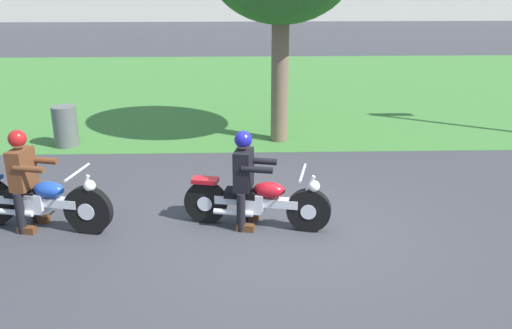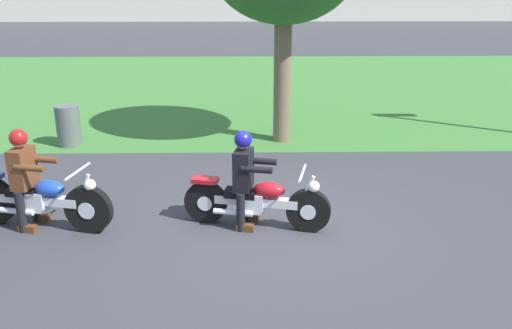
# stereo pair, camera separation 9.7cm
# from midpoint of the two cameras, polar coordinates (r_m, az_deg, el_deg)

# --- Properties ---
(ground) EXTENTS (120.00, 120.00, 0.00)m
(ground) POSITION_cam_midpoint_polar(r_m,az_deg,el_deg) (7.75, 3.28, -6.89)
(ground) COLOR #38383D
(grass_verge) EXTENTS (60.00, 12.00, 0.01)m
(grass_verge) POSITION_cam_midpoint_polar(r_m,az_deg,el_deg) (16.70, 0.96, 7.83)
(grass_verge) COLOR #3D7533
(grass_verge) RESTS_ON ground
(motorcycle_lead) EXTENTS (2.04, 0.76, 0.86)m
(motorcycle_lead) POSITION_cam_midpoint_polar(r_m,az_deg,el_deg) (7.73, 0.43, -3.80)
(motorcycle_lead) COLOR black
(motorcycle_lead) RESTS_ON ground
(rider_lead) EXTENTS (0.61, 0.54, 1.38)m
(rider_lead) POSITION_cam_midpoint_polar(r_m,az_deg,el_deg) (7.61, -0.80, -0.74)
(rider_lead) COLOR black
(rider_lead) RESTS_ON ground
(motorcycle_follow) EXTENTS (2.11, 0.76, 0.90)m
(motorcycle_follow) POSITION_cam_midpoint_polar(r_m,az_deg,el_deg) (8.24, -20.96, -3.45)
(motorcycle_follow) COLOR black
(motorcycle_follow) RESTS_ON ground
(rider_follow) EXTENTS (0.61, 0.54, 1.42)m
(rider_follow) POSITION_cam_midpoint_polar(r_m,az_deg,el_deg) (8.18, -22.30, -0.60)
(rider_follow) COLOR black
(rider_follow) RESTS_ON ground
(trash_can) EXTENTS (0.48, 0.48, 0.82)m
(trash_can) POSITION_cam_midpoint_polar(r_m,az_deg,el_deg) (11.85, -18.43, 3.80)
(trash_can) COLOR #595E5B
(trash_can) RESTS_ON ground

